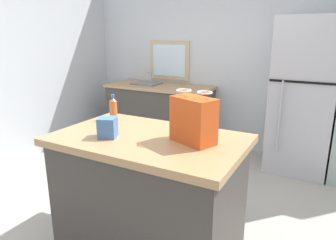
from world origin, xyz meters
name	(u,v)px	position (x,y,z in m)	size (l,w,h in m)	color
ground	(167,225)	(0.00, 0.00, 0.00)	(5.95, 5.95, 0.00)	#ADA89E
back_wall	(243,58)	(-0.02, 2.24, 1.33)	(4.96, 0.13, 2.66)	silver
kitchen_island	(149,194)	(0.02, -0.32, 0.47)	(1.38, 0.85, 0.93)	#423D38
refrigerator	(303,97)	(0.85, 1.83, 0.92)	(0.70, 0.70, 1.85)	#B7B7BC
sink_counter	(159,114)	(-1.14, 1.84, 0.46)	(1.59, 0.68, 1.10)	#423D38
shopping_bag	(193,120)	(0.36, -0.27, 1.09)	(0.34, 0.27, 0.36)	#DB511E
small_box	(108,127)	(-0.23, -0.46, 1.00)	(0.12, 0.13, 0.14)	#4775B7
bottle	(113,109)	(-0.48, -0.07, 1.03)	(0.06, 0.06, 0.22)	#C66633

